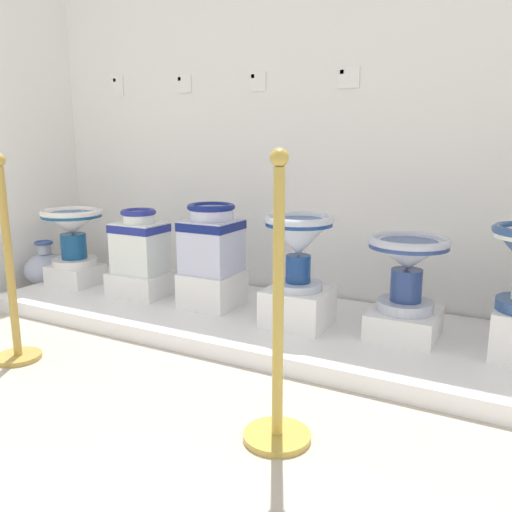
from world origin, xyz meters
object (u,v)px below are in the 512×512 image
object	(u,v)px
plinth_block_tall_cobalt	(213,289)
antique_toilet_rightmost	(299,239)
decorative_vase_corner	(46,269)
plinth_block_squat_floral	(76,275)
info_placard_fourth	(349,78)
plinth_block_leftmost	(404,323)
info_placard_third	(258,82)
antique_toilet_slender_white	(140,241)
stanchion_post_near_right	(278,357)
plinth_block_slender_white	(142,283)
info_placard_second	(184,84)
antique_toilet_leftmost	(408,260)
plinth_block_rightmost	(297,307)
antique_toilet_tall_cobalt	(212,237)
antique_toilet_squat_floral	(72,227)
info_placard_first	(118,86)
stanchion_post_near_left	(12,294)

from	to	relation	value
plinth_block_tall_cobalt	antique_toilet_rightmost	size ratio (longest dim) A/B	0.82
plinth_block_tall_cobalt	decorative_vase_corner	world-z (taller)	decorative_vase_corner
plinth_block_squat_floral	info_placard_fourth	distance (m)	2.27
plinth_block_leftmost	info_placard_third	world-z (taller)	info_placard_third
antique_toilet_slender_white	stanchion_post_near_right	xyz separation A→B (m)	(1.50, -1.02, -0.12)
plinth_block_slender_white	antique_toilet_slender_white	size ratio (longest dim) A/B	0.90
info_placard_second	antique_toilet_leftmost	bearing A→B (deg)	-16.07
antique_toilet_leftmost	plinth_block_rightmost	bearing A→B (deg)	-168.11
antique_toilet_rightmost	info_placard_fourth	size ratio (longest dim) A/B	3.04
plinth_block_tall_cobalt	plinth_block_rightmost	distance (m)	0.61
antique_toilet_slender_white	antique_toilet_rightmost	xyz separation A→B (m)	(1.16, -0.06, 0.13)
antique_toilet_tall_cobalt	plinth_block_leftmost	distance (m)	1.21
info_placard_second	plinth_block_slender_white	bearing A→B (deg)	-89.28
antique_toilet_tall_cobalt	info_placard_fourth	size ratio (longest dim) A/B	3.13
antique_toilet_squat_floral	antique_toilet_leftmost	xyz separation A→B (m)	(2.30, 0.07, -0.00)
antique_toilet_squat_floral	stanchion_post_near_right	bearing A→B (deg)	-25.58
stanchion_post_near_right	antique_toilet_rightmost	bearing A→B (deg)	109.86
antique_toilet_slender_white	antique_toilet_tall_cobalt	size ratio (longest dim) A/B	1.00
antique_toilet_squat_floral	info_placard_third	bearing A→B (deg)	25.72
plinth_block_rightmost	info_placard_third	xyz separation A→B (m)	(-0.58, 0.61, 1.27)
plinth_block_rightmost	plinth_block_leftmost	size ratio (longest dim) A/B	0.94
info_placard_second	info_placard_first	bearing A→B (deg)	180.00
plinth_block_rightmost	antique_toilet_leftmost	xyz separation A→B (m)	(0.55, 0.12, 0.30)
antique_toilet_squat_floral	stanchion_post_near_left	world-z (taller)	stanchion_post_near_left
plinth_block_rightmost	stanchion_post_near_left	size ratio (longest dim) A/B	0.33
antique_toilet_leftmost	info_placard_first	xyz separation A→B (m)	(-2.32, 0.49, 1.00)
antique_toilet_leftmost	info_placard_fourth	world-z (taller)	info_placard_fourth
plinth_block_tall_cobalt	antique_toilet_tall_cobalt	world-z (taller)	antique_toilet_tall_cobalt
plinth_block_leftmost	plinth_block_tall_cobalt	bearing A→B (deg)	-178.13
plinth_block_tall_cobalt	info_placard_first	world-z (taller)	info_placard_first
info_placard_fourth	plinth_block_tall_cobalt	bearing A→B (deg)	-140.37
antique_toilet_squat_floral	decorative_vase_corner	bearing A→B (deg)	177.37
antique_toilet_squat_floral	plinth_block_tall_cobalt	distance (m)	1.18
antique_toilet_leftmost	info_placard_first	world-z (taller)	info_placard_first
plinth_block_slender_white	plinth_block_tall_cobalt	bearing A→B (deg)	1.49
antique_toilet_leftmost	info_placard_first	size ratio (longest dim) A/B	2.71
plinth_block_slender_white	antique_toilet_slender_white	world-z (taller)	antique_toilet_slender_white
antique_toilet_tall_cobalt	info_placard_first	xyz separation A→B (m)	(-1.16, 0.53, 0.97)
plinth_block_squat_floral	stanchion_post_near_right	xyz separation A→B (m)	(2.09, -1.00, 0.17)
decorative_vase_corner	stanchion_post_near_left	world-z (taller)	stanchion_post_near_left
plinth_block_leftmost	info_placard_first	size ratio (longest dim) A/B	2.37
info_placard_second	stanchion_post_near_right	size ratio (longest dim) A/B	0.11
info_placard_first	stanchion_post_near_right	distance (m)	2.88
info_placard_fourth	stanchion_post_near_right	world-z (taller)	info_placard_fourth
plinth_block_rightmost	stanchion_post_near_left	bearing A→B (deg)	-141.21
antique_toilet_squat_floral	plinth_block_leftmost	bearing A→B (deg)	1.71
plinth_block_tall_cobalt	info_placard_third	distance (m)	1.37
antique_toilet_tall_cobalt	antique_toilet_rightmost	distance (m)	0.61
plinth_block_rightmost	info_placard_first	world-z (taller)	info_placard_first
antique_toilet_squat_floral	antique_toilet_tall_cobalt	distance (m)	1.14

